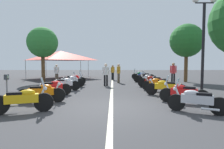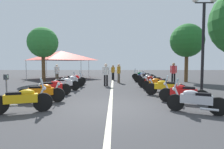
% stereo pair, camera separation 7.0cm
% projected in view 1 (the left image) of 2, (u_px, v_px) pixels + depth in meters
% --- Properties ---
extents(ground_plane, '(80.00, 80.00, 0.00)m').
position_uv_depth(ground_plane, '(111.00, 108.00, 7.11)').
color(ground_plane, '#38383A').
extents(lane_centre_stripe, '(20.11, 0.16, 0.01)m').
position_uv_depth(lane_centre_stripe, '(112.00, 91.00, 11.31)').
color(lane_centre_stripe, beige).
rests_on(lane_centre_stripe, ground_plane).
extents(motorcycle_left_row_0, '(0.90, 2.02, 1.22)m').
position_uv_depth(motorcycle_left_row_0, '(23.00, 100.00, 6.31)').
color(motorcycle_left_row_0, black).
rests_on(motorcycle_left_row_0, ground_plane).
extents(motorcycle_left_row_1, '(0.62, 2.06, 1.00)m').
position_uv_depth(motorcycle_left_row_1, '(42.00, 92.00, 7.98)').
color(motorcycle_left_row_1, black).
rests_on(motorcycle_left_row_1, ground_plane).
extents(motorcycle_left_row_2, '(0.91, 1.90, 0.99)m').
position_uv_depth(motorcycle_left_row_2, '(53.00, 87.00, 9.67)').
color(motorcycle_left_row_2, black).
rests_on(motorcycle_left_row_2, ground_plane).
extents(motorcycle_left_row_3, '(0.88, 1.91, 1.20)m').
position_uv_depth(motorcycle_left_row_3, '(65.00, 84.00, 11.37)').
color(motorcycle_left_row_3, black).
rests_on(motorcycle_left_row_3, ground_plane).
extents(motorcycle_left_row_4, '(0.87, 2.14, 1.21)m').
position_uv_depth(motorcycle_left_row_4, '(70.00, 81.00, 13.03)').
color(motorcycle_left_row_4, black).
rests_on(motorcycle_left_row_4, ground_plane).
extents(motorcycle_left_row_5, '(0.71, 2.00, 0.99)m').
position_uv_depth(motorcycle_left_row_5, '(73.00, 79.00, 14.61)').
color(motorcycle_left_row_5, black).
rests_on(motorcycle_left_row_5, ground_plane).
extents(motorcycle_right_row_0, '(1.04, 1.84, 1.20)m').
position_uv_depth(motorcycle_right_row_0, '(196.00, 100.00, 6.34)').
color(motorcycle_right_row_0, black).
rests_on(motorcycle_right_row_0, ground_plane).
extents(motorcycle_right_row_1, '(1.01, 1.97, 1.20)m').
position_uv_depth(motorcycle_right_row_1, '(183.00, 93.00, 7.88)').
color(motorcycle_right_row_1, black).
rests_on(motorcycle_right_row_1, ground_plane).
extents(motorcycle_right_row_2, '(0.96, 2.10, 1.01)m').
position_uv_depth(motorcycle_right_row_2, '(165.00, 87.00, 9.69)').
color(motorcycle_right_row_2, black).
rests_on(motorcycle_right_row_2, ground_plane).
extents(motorcycle_right_row_3, '(1.13, 1.97, 0.99)m').
position_uv_depth(motorcycle_right_row_3, '(159.00, 84.00, 11.17)').
color(motorcycle_right_row_3, black).
rests_on(motorcycle_right_row_3, ground_plane).
extents(motorcycle_right_row_4, '(0.99, 2.12, 1.23)m').
position_uv_depth(motorcycle_right_row_4, '(153.00, 81.00, 12.85)').
color(motorcycle_right_row_4, black).
rests_on(motorcycle_right_row_4, ground_plane).
extents(motorcycle_right_row_5, '(1.02, 1.86, 0.99)m').
position_uv_depth(motorcycle_right_row_5, '(150.00, 79.00, 14.73)').
color(motorcycle_right_row_5, black).
rests_on(motorcycle_right_row_5, ground_plane).
extents(motorcycle_right_row_6, '(1.02, 1.98, 1.01)m').
position_uv_depth(motorcycle_right_row_6, '(145.00, 77.00, 16.27)').
color(motorcycle_right_row_6, black).
rests_on(motorcycle_right_row_6, ground_plane).
extents(motorcycle_right_row_7, '(0.97, 2.05, 1.01)m').
position_uv_depth(motorcycle_right_row_7, '(144.00, 76.00, 17.89)').
color(motorcycle_right_row_7, black).
rests_on(motorcycle_right_row_7, ground_plane).
extents(motorcycle_right_row_8, '(0.90, 2.01, 1.20)m').
position_uv_depth(motorcycle_right_row_8, '(141.00, 75.00, 19.60)').
color(motorcycle_right_row_8, black).
rests_on(motorcycle_right_row_8, ground_plane).
extents(street_lamp_twin_globe, '(0.32, 1.22, 5.07)m').
position_uv_depth(street_lamp_twin_globe, '(204.00, 29.00, 9.02)').
color(street_lamp_twin_globe, black).
rests_on(street_lamp_twin_globe, ground_plane).
extents(parking_meter, '(0.19, 0.14, 1.29)m').
position_uv_depth(parking_meter, '(7.00, 84.00, 7.40)').
color(parking_meter, slate).
rests_on(parking_meter, ground_plane).
extents(traffic_cone_0, '(0.36, 0.36, 0.61)m').
position_uv_depth(traffic_cone_0, '(181.00, 88.00, 10.52)').
color(traffic_cone_0, orange).
rests_on(traffic_cone_0, ground_plane).
extents(bystander_0, '(0.32, 0.52, 1.78)m').
position_uv_depth(bystander_0, '(173.00, 71.00, 15.19)').
color(bystander_0, black).
rests_on(bystander_0, ground_plane).
extents(bystander_1, '(0.32, 0.53, 1.72)m').
position_uv_depth(bystander_1, '(106.00, 73.00, 13.78)').
color(bystander_1, black).
rests_on(bystander_1, ground_plane).
extents(bystander_2, '(0.41, 0.39, 1.56)m').
position_uv_depth(bystander_2, '(113.00, 71.00, 18.78)').
color(bystander_2, black).
rests_on(bystander_2, ground_plane).
extents(bystander_3, '(0.48, 0.32, 1.69)m').
position_uv_depth(bystander_3, '(119.00, 72.00, 16.01)').
color(bystander_3, brown).
rests_on(bystander_3, ground_plane).
extents(bystander_4, '(0.45, 0.34, 1.65)m').
position_uv_depth(bystander_4, '(57.00, 72.00, 15.98)').
color(bystander_4, brown).
rests_on(bystander_4, ground_plane).
extents(roadside_tree_0, '(3.03, 3.03, 5.35)m').
position_uv_depth(roadside_tree_0, '(187.00, 41.00, 16.62)').
color(roadside_tree_0, brown).
rests_on(roadside_tree_0, ground_plane).
extents(roadside_tree_2, '(2.72, 2.72, 4.99)m').
position_uv_depth(roadside_tree_2, '(43.00, 43.00, 16.32)').
color(roadside_tree_2, brown).
rests_on(roadside_tree_2, ground_plane).
extents(event_tent, '(6.26, 6.26, 3.20)m').
position_uv_depth(event_tent, '(61.00, 56.00, 21.10)').
color(event_tent, '#E54C3F').
rests_on(event_tent, ground_plane).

